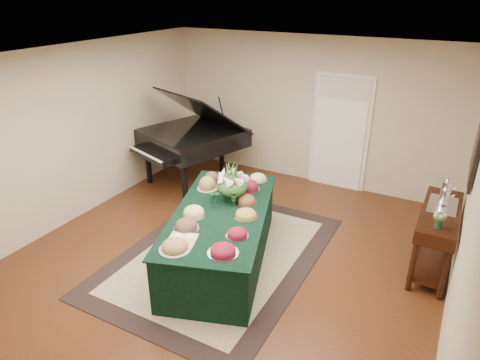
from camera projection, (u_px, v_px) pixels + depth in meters
The scene contains 14 objects.
ground at pixel (230, 256), 6.01m from camera, with size 6.00×6.00×0.00m, color black.
area_rug at pixel (220, 255), 6.02m from camera, with size 2.49×3.48×0.01m.
kitchen_doorway at pixel (340, 134), 7.69m from camera, with size 1.05×0.07×2.10m.
buffet_table at pixel (221, 236), 5.75m from camera, with size 1.90×2.74×0.77m.
food_platters at pixel (220, 206), 5.62m from camera, with size 1.45×2.44×0.15m.
cutting_board at pixel (182, 238), 4.93m from camera, with size 0.41×0.41×0.10m.
green_goblets at pixel (224, 200), 5.67m from camera, with size 0.35×0.20×0.18m.
floral_centerpiece at pixel (232, 182), 5.78m from camera, with size 0.45×0.45×0.45m.
grand_piano at pixel (192, 137), 7.83m from camera, with size 2.01×2.12×1.82m.
wicker_basket at pixel (225, 197), 7.40m from camera, with size 0.37×0.37×0.23m, color #9A6B3E.
mahogany_sideboard at pixel (438, 224), 5.43m from camera, with size 0.45×1.37×0.90m.
tea_service at pixel (445, 194), 5.49m from camera, with size 0.34×0.58×0.30m.
pink_bouquet at pixel (440, 217), 4.90m from camera, with size 0.16×0.16×0.21m.
wall_painting at pixel (477, 149), 4.90m from camera, with size 0.05×0.95×0.75m.
Camera 1 is at (2.51, -4.34, 3.47)m, focal length 32.00 mm.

